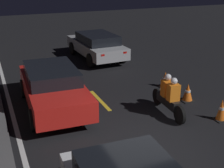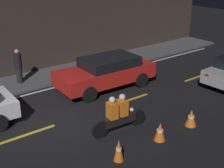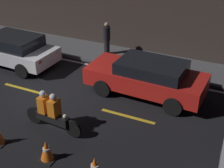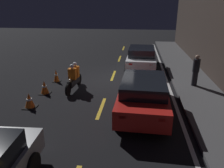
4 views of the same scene
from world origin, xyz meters
TOP-DOWN VIEW (x-y plane):
  - ground_plane at (0.00, 0.00)m, footprint 56.00×56.00m
  - raised_curb at (0.00, 4.47)m, footprint 28.00×2.18m
  - lane_dash_a at (-10.00, 0.00)m, footprint 2.00×0.14m
  - lane_dash_b at (-5.50, 0.00)m, footprint 2.00×0.14m
  - lane_dash_c at (-1.00, 0.00)m, footprint 2.00×0.14m
  - lane_dash_d at (3.50, 0.00)m, footprint 2.00×0.14m
  - lane_solid_kerb at (0.00, 3.13)m, footprint 25.20×0.14m
  - sedan_white at (-2.94, 1.68)m, footprint 4.32×2.05m
  - taxi_red at (3.55, 1.70)m, footprint 4.56×2.08m
  - motorcycle at (1.54, -1.70)m, footprint 2.15×0.40m
  - traffic_cone_near at (0.51, -3.02)m, footprint 0.40×0.40m
  - traffic_cone_mid at (2.25, -2.97)m, footprint 0.49×0.49m
  - traffic_cone_far at (3.80, -2.97)m, footprint 0.52×0.52m
  - pedestrian at (0.54, 4.38)m, footprint 0.34×0.34m

SIDE VIEW (x-z plane):
  - ground_plane at x=0.00m, z-range 0.00..0.00m
  - lane_solid_kerb at x=0.00m, z-range 0.00..0.01m
  - lane_dash_a at x=-10.00m, z-range 0.00..0.01m
  - lane_dash_b at x=-5.50m, z-range 0.00..0.01m
  - lane_dash_c at x=-1.00m, z-range 0.00..0.01m
  - lane_dash_d at x=3.50m, z-range 0.00..0.01m
  - raised_curb at x=0.00m, z-range 0.00..0.12m
  - traffic_cone_far at x=3.80m, z-range -0.01..0.64m
  - traffic_cone_mid at x=2.25m, z-range -0.01..0.64m
  - traffic_cone_near at x=0.51m, z-range -0.01..0.71m
  - motorcycle at x=1.54m, z-range -0.04..1.32m
  - sedan_white at x=-2.94m, z-range 0.05..1.48m
  - taxi_red at x=3.55m, z-range 0.07..1.49m
  - pedestrian at x=0.54m, z-range 0.13..1.73m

